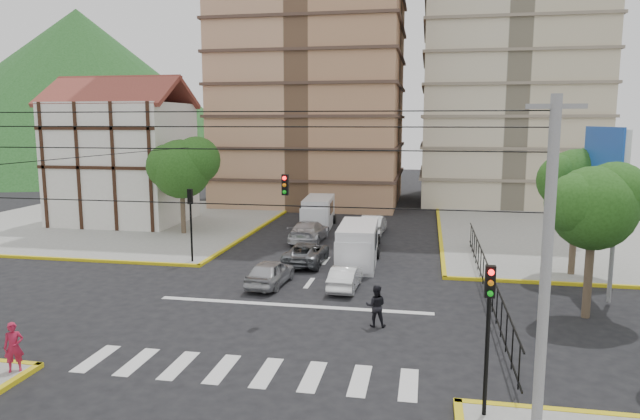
% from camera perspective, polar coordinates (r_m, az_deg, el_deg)
% --- Properties ---
extents(ground, '(160.00, 160.00, 0.00)m').
position_cam_1_polar(ground, '(25.89, -3.37, -10.33)').
color(ground, black).
rests_on(ground, ground).
extents(sidewalk_nw, '(26.00, 26.00, 0.15)m').
position_cam_1_polar(sidewalk_nw, '(51.55, -19.79, -1.10)').
color(sidewalk_nw, gray).
rests_on(sidewalk_nw, ground).
extents(sidewalk_ne, '(26.00, 26.00, 0.15)m').
position_cam_1_polar(sidewalk_ne, '(46.66, 27.97, -2.61)').
color(sidewalk_ne, gray).
rests_on(sidewalk_ne, ground).
extents(crosswalk_stripes, '(12.00, 2.40, 0.01)m').
position_cam_1_polar(crosswalk_stripes, '(20.53, -7.58, -15.65)').
color(crosswalk_stripes, silver).
rests_on(crosswalk_stripes, ground).
extents(stop_line, '(13.00, 0.40, 0.01)m').
position_cam_1_polar(stop_line, '(26.99, -2.75, -9.50)').
color(stop_line, silver).
rests_on(stop_line, ground).
extents(tudor_building, '(10.80, 8.05, 12.23)m').
position_cam_1_polar(tudor_building, '(50.46, -19.11, 4.66)').
color(tudor_building, silver).
rests_on(tudor_building, ground).
extents(distant_hill, '(70.00, 70.00, 28.00)m').
position_cam_1_polar(distant_hill, '(111.95, -22.79, 10.96)').
color(distant_hill, '#1D4A18').
rests_on(distant_hill, ground).
extents(park_fence, '(0.10, 22.50, 1.66)m').
position_cam_1_polar(park_fence, '(29.61, 16.21, -8.19)').
color(park_fence, black).
rests_on(park_fence, ground).
extents(billboard, '(0.36, 6.20, 8.10)m').
position_cam_1_polar(billboard, '(30.99, 26.52, 3.29)').
color(billboard, slate).
rests_on(billboard, ground).
extents(tree_park_a, '(4.41, 3.60, 6.83)m').
position_cam_1_polar(tree_park_a, '(26.91, 25.84, 0.51)').
color(tree_park_a, '#473828').
rests_on(tree_park_a, ground).
extents(tree_park_c, '(4.65, 3.80, 7.25)m').
position_cam_1_polar(tree_park_c, '(33.86, 24.48, 2.69)').
color(tree_park_c, '#473828').
rests_on(tree_park_c, ground).
extents(tree_tudor, '(5.39, 4.40, 7.43)m').
position_cam_1_polar(tree_tudor, '(43.69, -13.57, 4.28)').
color(tree_tudor, '#473828').
rests_on(tree_tudor, ground).
extents(traffic_light_se, '(0.28, 0.22, 4.40)m').
position_cam_1_polar(traffic_light_se, '(16.89, 16.50, -10.09)').
color(traffic_light_se, black).
rests_on(traffic_light_se, ground).
extents(traffic_light_nw, '(0.28, 0.22, 4.40)m').
position_cam_1_polar(traffic_light_nw, '(34.81, -12.81, -0.28)').
color(traffic_light_nw, black).
rests_on(traffic_light_nw, ground).
extents(traffic_light_hanging, '(18.00, 9.12, 0.92)m').
position_cam_1_polar(traffic_light_hanging, '(22.64, -4.75, 2.24)').
color(traffic_light_hanging, black).
rests_on(traffic_light_hanging, ground).
extents(utility_pole_se, '(1.40, 0.28, 9.00)m').
position_cam_1_polar(utility_pole_se, '(15.47, 21.65, -5.71)').
color(utility_pole_se, slate).
rests_on(utility_pole_se, ground).
extents(van_right_lane, '(2.38, 5.56, 2.47)m').
position_cam_1_polar(van_right_lane, '(33.80, 3.75, -3.64)').
color(van_right_lane, silver).
rests_on(van_right_lane, ground).
extents(van_left_lane, '(2.49, 5.54, 2.43)m').
position_cam_1_polar(van_left_lane, '(45.99, -0.20, -0.32)').
color(van_left_lane, silver).
rests_on(van_left_lane, ground).
extents(car_silver_front_left, '(1.99, 4.21, 1.39)m').
position_cam_1_polar(car_silver_front_left, '(30.04, -4.99, -6.24)').
color(car_silver_front_left, '#A8A9AD').
rests_on(car_silver_front_left, ground).
extents(car_white_front_right, '(1.43, 3.77, 1.23)m').
position_cam_1_polar(car_white_front_right, '(29.38, 2.56, -6.73)').
color(car_white_front_right, white).
rests_on(car_white_front_right, ground).
extents(car_grey_mid_left, '(2.20, 4.76, 1.32)m').
position_cam_1_polar(car_grey_mid_left, '(34.48, -1.38, -4.30)').
color(car_grey_mid_left, slate).
rests_on(car_grey_mid_left, ground).
extents(car_silver_rear_left, '(2.34, 5.32, 1.52)m').
position_cam_1_polar(car_silver_rear_left, '(40.70, -1.10, -2.13)').
color(car_silver_rear_left, silver).
rests_on(car_silver_rear_left, ground).
extents(car_darkgrey_mid_right, '(1.60, 3.70, 1.24)m').
position_cam_1_polar(car_darkgrey_mid_right, '(39.07, 4.92, -2.83)').
color(car_darkgrey_mid_right, '#252427').
rests_on(car_darkgrey_mid_right, ground).
extents(car_white_rear_right, '(1.75, 4.63, 1.51)m').
position_cam_1_polar(car_white_rear_right, '(43.56, 5.34, -1.45)').
color(car_white_rear_right, white).
rests_on(car_white_rear_right, ground).
extents(pedestrian_sw_corner, '(0.74, 0.68, 1.69)m').
position_cam_1_polar(pedestrian_sw_corner, '(22.21, -28.29, -11.97)').
color(pedestrian_sw_corner, '#A91A38').
rests_on(pedestrian_sw_corner, sidewalk_sw).
extents(pedestrian_crosswalk, '(0.91, 0.73, 1.77)m').
position_cam_1_polar(pedestrian_crosswalk, '(24.20, 5.61, -9.52)').
color(pedestrian_crosswalk, black).
rests_on(pedestrian_crosswalk, ground).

